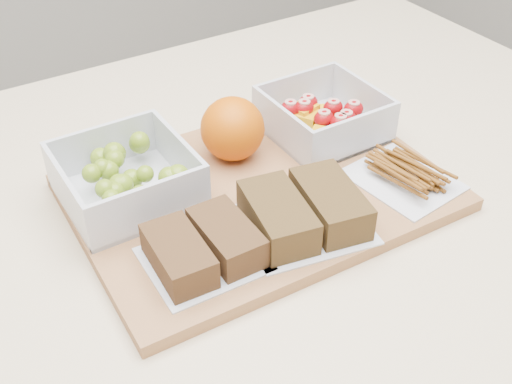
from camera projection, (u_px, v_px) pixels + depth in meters
cutting_board at (259, 192)px, 0.76m from camera, size 0.43×0.31×0.02m
grape_container at (127, 177)px, 0.72m from camera, size 0.14×0.14×0.06m
fruit_container at (323, 118)px, 0.83m from camera, size 0.13×0.13×0.06m
orange at (233, 129)px, 0.78m from camera, size 0.08×0.08×0.08m
sandwich_bag_left at (203, 247)px, 0.64m from camera, size 0.12×0.11×0.04m
sandwich_bag_center at (304, 211)px, 0.68m from camera, size 0.15×0.14×0.04m
pretzel_bag at (404, 171)px, 0.75m from camera, size 0.11×0.13×0.03m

